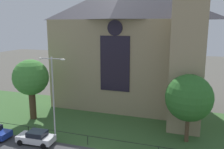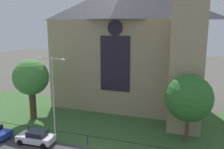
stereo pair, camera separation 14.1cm
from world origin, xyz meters
name	(u,v)px [view 2 (the right image)]	position (x,y,z in m)	size (l,w,h in m)	color
ground	(121,122)	(0.00, 10.00, 0.00)	(160.00, 160.00, 0.00)	#56544C
grass_verge	(117,128)	(0.00, 8.00, 0.00)	(120.00, 20.00, 0.01)	#3D6633
church_building	(130,43)	(-0.96, 17.87, 10.27)	(23.20, 16.20, 26.00)	tan
iron_railing	(87,137)	(-1.73, 2.50, 0.97)	(31.46, 0.07, 1.13)	black
tree_left_near	(31,78)	(-12.40, 7.32, 5.95)	(4.98, 4.98, 8.55)	#4C3823
tree_right_near	(189,98)	(8.74, 6.90, 5.23)	(5.31, 5.31, 7.91)	brown
streetlamp_near	(53,90)	(-5.82, 2.40, 6.10)	(3.37, 0.26, 9.82)	#B2B2B7
parked_car_white	(36,137)	(-7.41, 0.98, 0.74)	(4.28, 2.19, 1.51)	silver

